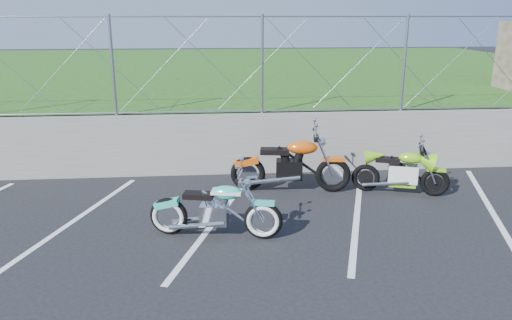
{
  "coord_description": "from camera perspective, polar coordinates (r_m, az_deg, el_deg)",
  "views": [
    {
      "loc": [
        -0.03,
        -6.78,
        3.29
      ],
      "look_at": [
        0.68,
        1.3,
        0.92
      ],
      "focal_mm": 35.0,
      "sensor_mm": 36.0,
      "label": 1
    }
  ],
  "objects": [
    {
      "name": "sportbike_green",
      "position": [
        9.82,
        16.31,
        -1.46
      ],
      "size": [
        1.75,
        0.74,
        0.93
      ],
      "rotation": [
        0.0,
        0.0,
        -0.31
      ],
      "color": "black",
      "rests_on": "ground"
    },
    {
      "name": "grass_field",
      "position": [
        20.45,
        -4.95,
        8.84
      ],
      "size": [
        30.0,
        20.0,
        1.3
      ],
      "primitive_type": "cube",
      "color": "#204B14",
      "rests_on": "ground"
    },
    {
      "name": "chain_link_fence",
      "position": [
        10.33,
        -4.92,
        10.75
      ],
      "size": [
        28.0,
        0.03,
        2.0
      ],
      "color": "gray",
      "rests_on": "retaining_wall"
    },
    {
      "name": "retaining_wall",
      "position": [
        10.62,
        -4.7,
        1.86
      ],
      "size": [
        30.0,
        0.22,
        1.3
      ],
      "primitive_type": "cube",
      "color": "slate",
      "rests_on": "ground"
    },
    {
      "name": "naked_orange",
      "position": [
        9.55,
        4.14,
        -0.76
      ],
      "size": [
        2.3,
        0.78,
        1.15
      ],
      "rotation": [
        0.0,
        0.0,
        -0.14
      ],
      "color": "black",
      "rests_on": "ground"
    },
    {
      "name": "ground",
      "position": [
        7.54,
        -4.35,
        -9.62
      ],
      "size": [
        90.0,
        90.0,
        0.0
      ],
      "primitive_type": "plane",
      "color": "black",
      "rests_on": "ground"
    },
    {
      "name": "cruiser_turquoise",
      "position": [
        7.64,
        -4.48,
        -5.88
      ],
      "size": [
        2.04,
        0.65,
        1.02
      ],
      "rotation": [
        0.0,
        0.0,
        -0.2
      ],
      "color": "black",
      "rests_on": "ground"
    },
    {
      "name": "parking_lines",
      "position": [
        8.54,
        3.68,
        -6.37
      ],
      "size": [
        18.29,
        4.31,
        0.01
      ],
      "color": "silver",
      "rests_on": "ground"
    }
  ]
}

